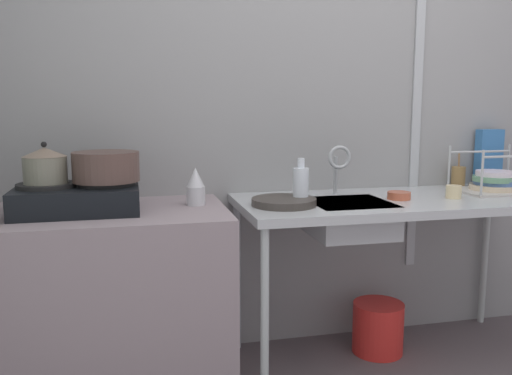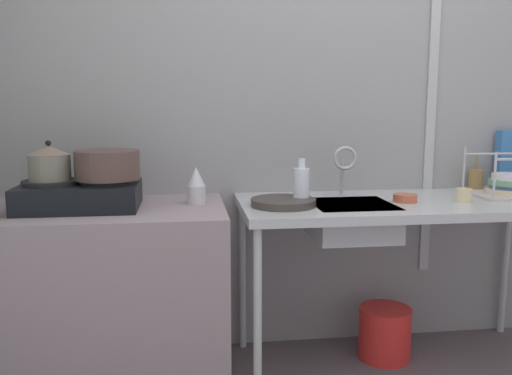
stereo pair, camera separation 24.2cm
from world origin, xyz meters
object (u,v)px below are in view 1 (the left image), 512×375
(cup_by_rack, at_px, (454,192))
(utensil_jar, at_px, (458,176))
(stove, at_px, (78,198))
(frying_pan, at_px, (284,202))
(sink_basin, at_px, (349,218))
(percolator, at_px, (196,187))
(small_bowl_on_drainboard, at_px, (399,196))
(bucket_on_floor, at_px, (378,328))
(pot_on_right_burner, at_px, (106,167))
(bottle_by_sink, at_px, (301,185))
(faucet, at_px, (339,162))
(dish_rack, at_px, (494,182))
(cereal_box, at_px, (489,157))
(pot_on_left_burner, at_px, (45,165))

(cup_by_rack, bearing_deg, utensil_jar, 53.35)
(stove, distance_m, frying_pan, 0.89)
(sink_basin, bearing_deg, percolator, 172.59)
(small_bowl_on_drainboard, distance_m, bucket_on_floor, 0.72)
(pot_on_right_burner, relative_size, sink_basin, 0.75)
(small_bowl_on_drainboard, xyz_separation_m, bottle_by_sink, (-0.50, 0.00, 0.07))
(percolator, distance_m, faucet, 0.73)
(sink_basin, relative_size, dish_rack, 0.97)
(dish_rack, distance_m, cereal_box, 0.28)
(frying_pan, distance_m, cereal_box, 1.35)
(stove, bearing_deg, small_bowl_on_drainboard, -1.18)
(pot_on_left_burner, bearing_deg, percolator, 4.50)
(sink_basin, bearing_deg, dish_rack, 6.54)
(frying_pan, height_order, dish_rack, dish_rack)
(pot_on_right_burner, relative_size, small_bowl_on_drainboard, 2.51)
(cup_by_rack, relative_size, bucket_on_floor, 0.28)
(sink_basin, relative_size, utensil_jar, 1.92)
(pot_on_left_burner, distance_m, pot_on_right_burner, 0.24)
(percolator, relative_size, sink_basin, 0.46)
(sink_basin, relative_size, small_bowl_on_drainboard, 3.36)
(sink_basin, bearing_deg, stove, 177.98)
(percolator, relative_size, frying_pan, 0.58)
(small_bowl_on_drainboard, bearing_deg, cereal_box, 23.41)
(bottle_by_sink, bearing_deg, bucket_on_floor, 12.53)
(stove, xyz_separation_m, frying_pan, (0.89, -0.06, -0.04))
(cereal_box, bearing_deg, frying_pan, -166.03)
(pot_on_right_burner, bearing_deg, bottle_by_sink, -2.01)
(utensil_jar, bearing_deg, dish_rack, -73.29)
(dish_rack, height_order, cereal_box, cereal_box)
(pot_on_right_burner, distance_m, small_bowl_on_drainboard, 1.36)
(faucet, xyz_separation_m, utensil_jar, (0.77, 0.14, -0.11))
(pot_on_left_burner, relative_size, cereal_box, 0.57)
(bottle_by_sink, relative_size, bucket_on_floor, 0.80)
(pot_on_right_burner, bearing_deg, bucket_on_floor, 3.16)
(pot_on_right_burner, distance_m, faucet, 1.11)
(frying_pan, bearing_deg, small_bowl_on_drainboard, 2.74)
(pot_on_left_burner, bearing_deg, bucket_on_floor, 2.67)
(pot_on_left_burner, xyz_separation_m, small_bowl_on_drainboard, (1.59, -0.03, -0.18))
(dish_rack, bearing_deg, cereal_box, 60.91)
(pot_on_right_burner, bearing_deg, frying_pan, -4.33)
(utensil_jar, bearing_deg, bottle_by_sink, -163.49)
(cup_by_rack, relative_size, small_bowl_on_drainboard, 0.67)
(pot_on_right_burner, bearing_deg, faucet, 6.97)
(stove, bearing_deg, cup_by_rack, -2.13)
(faucet, xyz_separation_m, bottle_by_sink, (-0.25, -0.17, -0.08))
(dish_rack, bearing_deg, small_bowl_on_drainboard, -171.81)
(pot_on_left_burner, distance_m, cereal_box, 2.32)
(frying_pan, xyz_separation_m, utensil_jar, (1.11, 0.33, 0.04))
(stove, relative_size, bottle_by_sink, 2.41)
(stove, distance_m, faucet, 1.24)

